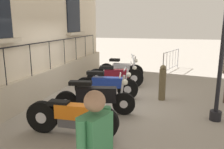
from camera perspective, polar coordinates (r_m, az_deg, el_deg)
name	(u,v)px	position (r m, az deg, el deg)	size (l,w,h in m)	color
ground_plane	(104,98)	(7.47, -2.12, -5.87)	(60.00, 60.00, 0.00)	gray
motorcycle_orange	(72,117)	(5.04, -9.97, -10.37)	(2.08, 0.53, 0.90)	black
motorcycle_black	(95,98)	(6.12, -4.23, -5.85)	(2.13, 0.67, 1.08)	black
motorcycle_blue	(106,85)	(7.35, -1.43, -2.73)	(2.05, 0.54, 1.00)	black
motorcycle_maroon	(116,76)	(8.55, 0.93, -0.33)	(2.06, 0.80, 1.26)	black
motorcycle_silver	(121,70)	(9.77, 2.21, 1.16)	(1.94, 0.71, 1.05)	black
crowd_barrier	(171,60)	(11.89, 14.49, 3.50)	(0.72, 2.18, 1.05)	#B7B7BF
bollard	(162,83)	(7.32, 12.42, -1.96)	(0.21, 0.21, 1.12)	brown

